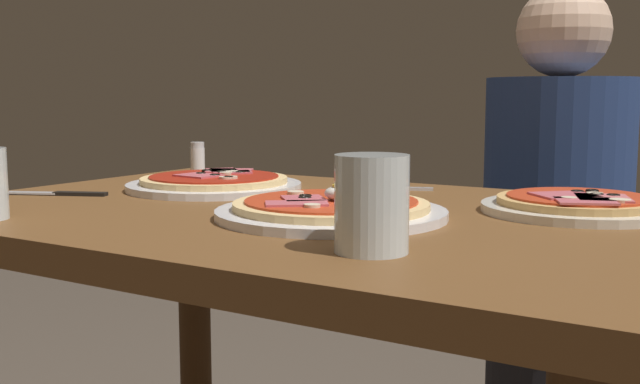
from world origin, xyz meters
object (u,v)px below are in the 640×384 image
object	(u,v)px
dining_table	(300,299)
fork	(381,188)
pizza_across_left	(215,183)
salt_shaker	(198,158)
pizza_across_right	(579,205)
pizza_foreground	(331,209)
diner_person	(554,267)
water_glass_far	(372,210)
knife	(59,193)

from	to	relation	value
dining_table	fork	bearing A→B (deg)	88.89
pizza_across_left	salt_shaker	size ratio (longest dim) A/B	4.59
pizza_across_right	pizza_foreground	bearing A→B (deg)	-141.52
pizza_across_right	diner_person	bearing A→B (deg)	106.66
pizza_across_left	salt_shaker	bearing A→B (deg)	136.62
water_glass_far	diner_person	xyz separation A→B (m)	(-0.05, 0.98, -0.26)
diner_person	pizza_across_right	bearing A→B (deg)	106.66
pizza_foreground	salt_shaker	size ratio (longest dim) A/B	4.72
pizza_foreground	water_glass_far	size ratio (longest dim) A/B	3.03
dining_table	water_glass_far	world-z (taller)	water_glass_far
fork	diner_person	xyz separation A→B (m)	(0.18, 0.50, -0.22)
pizza_across_right	salt_shaker	xyz separation A→B (m)	(-0.81, 0.13, 0.02)
pizza_foreground	fork	xyz separation A→B (m)	(-0.08, 0.31, -0.01)
dining_table	fork	xyz separation A→B (m)	(0.00, 0.25, 0.14)
fork	knife	size ratio (longest dim) A/B	0.81
fork	diner_person	size ratio (longest dim) A/B	0.13
pizza_across_left	diner_person	size ratio (longest dim) A/B	0.26
pizza_across_left	pizza_across_right	distance (m)	0.61
water_glass_far	fork	size ratio (longest dim) A/B	0.69
dining_table	pizza_across_left	xyz separation A→B (m)	(-0.25, 0.10, 0.15)
fork	knife	xyz separation A→B (m)	(-0.42, -0.35, 0.00)
salt_shaker	water_glass_far	bearing A→B (deg)	-37.25
diner_person	knife	bearing A→B (deg)	54.43
pizza_foreground	pizza_across_left	xyz separation A→B (m)	(-0.33, 0.16, -0.00)
water_glass_far	diner_person	size ratio (longest dim) A/B	0.09
diner_person	water_glass_far	bearing A→B (deg)	93.05
pizza_across_left	water_glass_far	bearing A→B (deg)	-34.37
knife	pizza_foreground	bearing A→B (deg)	3.97
fork	pizza_foreground	bearing A→B (deg)	-75.16
pizza_foreground	pizza_across_right	bearing A→B (deg)	38.48
dining_table	pizza_across_right	bearing A→B (deg)	24.00
dining_table	knife	distance (m)	0.45
pizza_across_right	knife	distance (m)	0.82
knife	pizza_across_right	bearing A→B (deg)	18.03
pizza_across_left	diner_person	world-z (taller)	diner_person
water_glass_far	pizza_across_right	bearing A→B (deg)	72.29
pizza_foreground	pizza_across_left	distance (m)	0.37
dining_table	pizza_foreground	world-z (taller)	pizza_foreground
salt_shaker	dining_table	bearing A→B (deg)	-33.24
salt_shaker	fork	bearing A→B (deg)	-4.92
pizza_across_right	diner_person	xyz separation A→B (m)	(-0.18, 0.59, -0.23)
knife	salt_shaker	bearing A→B (deg)	94.31
pizza_across_left	pizza_across_right	world-z (taller)	same
pizza_across_right	fork	xyz separation A→B (m)	(-0.36, 0.09, -0.01)
pizza_across_left	salt_shaker	distance (m)	0.28
dining_table	pizza_foreground	xyz separation A→B (m)	(0.09, -0.06, 0.15)
dining_table	knife	xyz separation A→B (m)	(-0.42, -0.09, 0.14)
knife	salt_shaker	distance (m)	0.39
pizza_foreground	knife	world-z (taller)	pizza_foreground
pizza_across_left	water_glass_far	distance (m)	0.59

